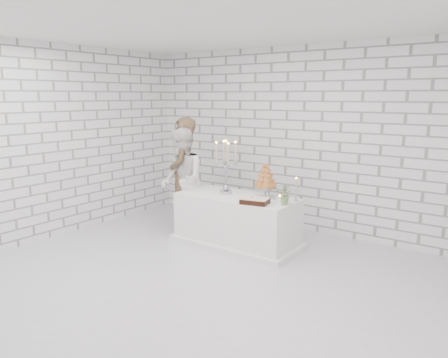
% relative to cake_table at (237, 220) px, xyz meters
% --- Properties ---
extents(ground, '(6.00, 5.00, 0.01)m').
position_rel_cake_table_xyz_m(ground, '(0.43, -1.22, -0.38)').
color(ground, silver).
rests_on(ground, ground).
extents(ceiling, '(6.00, 5.00, 0.01)m').
position_rel_cake_table_xyz_m(ceiling, '(0.43, -1.22, 2.62)').
color(ceiling, white).
rests_on(ceiling, ground).
extents(wall_back, '(6.00, 0.01, 3.00)m').
position_rel_cake_table_xyz_m(wall_back, '(0.43, 1.28, 1.12)').
color(wall_back, white).
rests_on(wall_back, ground).
extents(wall_left, '(0.01, 5.00, 3.00)m').
position_rel_cake_table_xyz_m(wall_left, '(-2.57, -1.22, 1.12)').
color(wall_left, white).
rests_on(wall_left, ground).
extents(cake_table, '(1.80, 0.80, 0.75)m').
position_rel_cake_table_xyz_m(cake_table, '(0.00, 0.00, 0.00)').
color(cake_table, white).
rests_on(cake_table, ground).
extents(groom, '(0.75, 0.81, 1.86)m').
position_rel_cake_table_xyz_m(groom, '(-1.18, 0.15, 0.56)').
color(groom, '#45321F').
rests_on(groom, ground).
extents(bride, '(1.06, 1.03, 1.72)m').
position_rel_cake_table_xyz_m(bride, '(-1.07, -0.01, 0.48)').
color(bride, white).
rests_on(bride, ground).
extents(candelabra, '(0.35, 0.35, 0.82)m').
position_rel_cake_table_xyz_m(candelabra, '(-0.22, 0.02, 0.78)').
color(candelabra, '#A3A4AE').
rests_on(candelabra, cake_table).
extents(croquembouche, '(0.42, 0.42, 0.52)m').
position_rel_cake_table_xyz_m(croquembouche, '(0.40, 0.14, 0.64)').
color(croquembouche, '#A05925').
rests_on(croquembouche, cake_table).
extents(chocolate_cake, '(0.41, 0.33, 0.08)m').
position_rel_cake_table_xyz_m(chocolate_cake, '(0.46, -0.24, 0.42)').
color(chocolate_cake, black).
rests_on(chocolate_cake, cake_table).
extents(pillar_candle, '(0.09, 0.09, 0.12)m').
position_rel_cake_table_xyz_m(pillar_candle, '(0.77, -0.10, 0.44)').
color(pillar_candle, white).
rests_on(pillar_candle, cake_table).
extents(extra_taper, '(0.07, 0.07, 0.32)m').
position_rel_cake_table_xyz_m(extra_taper, '(0.85, 0.22, 0.54)').
color(extra_taper, '#C5BB92').
rests_on(extra_taper, cake_table).
extents(flowers, '(0.29, 0.26, 0.29)m').
position_rel_cake_table_xyz_m(flowers, '(0.81, -0.04, 0.52)').
color(flowers, '#47713E').
rests_on(flowers, cake_table).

